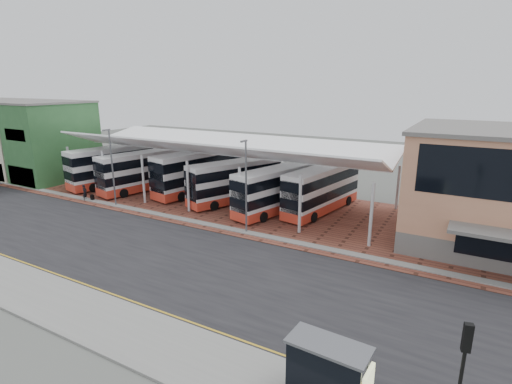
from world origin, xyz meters
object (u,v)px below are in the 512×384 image
bus_1 (144,171)px  bus_2 (199,172)px  bus_shelter (332,372)px  bus_4 (278,190)px  bus_3 (235,182)px  bus_5 (322,190)px  traffic_signal_west (463,362)px  bus_0 (115,166)px  pedestrian (85,192)px

bus_1 → bus_2: 6.89m
bus_shelter → bus_4: bearing=124.2°
bus_1 → bus_3: 12.22m
bus_1 → bus_5: bus_1 is taller
bus_5 → traffic_signal_west: 26.46m
bus_2 → bus_5: bearing=13.3°
bus_1 → bus_0: bearing=-167.4°
bus_4 → bus_3: bearing=-171.7°
bus_0 → traffic_signal_west: 44.81m
bus_1 → traffic_signal_west: 40.40m
bus_3 → bus_1: bearing=-152.1°
bus_0 → pedestrian: 7.25m
bus_1 → bus_2: bus_2 is taller
bus_1 → bus_2: size_ratio=0.94×
bus_4 → pedestrian: size_ratio=6.33×
bus_2 → bus_5: (14.93, 0.31, -0.22)m
bus_2 → bus_3: bus_2 is taller
bus_3 → pedestrian: 16.56m
bus_3 → bus_shelter: (18.52, -22.37, -0.49)m
pedestrian → bus_4: bearing=-92.8°
bus_2 → bus_3: size_ratio=1.12×
pedestrian → bus_1: bearing=-42.5°
bus_5 → traffic_signal_west: size_ratio=2.48×
bus_2 → bus_4: bearing=2.6°
bus_4 → bus_shelter: 25.31m
bus_4 → traffic_signal_west: bearing=-34.6°
bus_1 → bus_2: (6.52, 2.24, 0.16)m
bus_4 → bus_shelter: size_ratio=3.28×
bus_1 → bus_4: bus_1 is taller
bus_0 → bus_1: bearing=12.2°
bus_2 → bus_shelter: bearing=-32.2°
bus_0 → bus_4: (22.65, 0.29, -0.18)m
bus_0 → bus_3: (17.15, 0.96, -0.18)m
pedestrian → bus_3: bearing=-84.3°
bus_2 → bus_5: size_ratio=1.10×
bus_2 → pedestrian: 12.68m
bus_5 → bus_4: bearing=-139.8°
bus_5 → pedestrian: bearing=-149.1°
bus_5 → bus_3: bearing=-160.6°
bus_1 → bus_4: size_ratio=1.03×
pedestrian → traffic_signal_west: 39.94m
bus_1 → bus_shelter: bus_1 is taller
pedestrian → traffic_signal_west: bearing=-131.7°
bus_4 → bus_shelter: bus_4 is taller
bus_2 → bus_3: (5.66, -1.20, -0.23)m
bus_1 → bus_3: (12.18, 1.04, -0.07)m
bus_1 → traffic_signal_west: bearing=-16.3°
bus_0 → traffic_signal_west: (39.98, -20.24, 0.68)m
bus_1 → bus_2: bearing=32.6°
bus_1 → bus_shelter: (30.69, -21.33, -0.56)m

